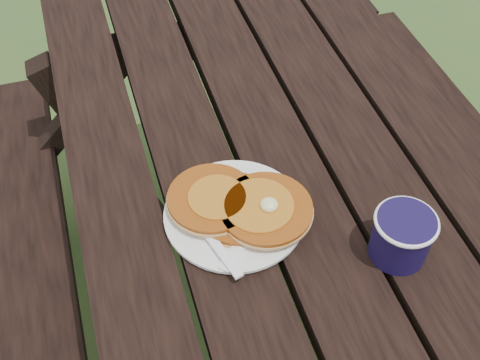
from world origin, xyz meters
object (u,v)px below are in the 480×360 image
object	(u,v)px
pancake_stack	(240,205)
coffee_cup	(402,234)
picnic_table	(292,323)
plate	(235,214)

from	to	relation	value
pancake_stack	coffee_cup	size ratio (longest dim) A/B	2.33
picnic_table	coffee_cup	xyz separation A→B (m)	(0.11, -0.11, 0.43)
plate	coffee_cup	bearing A→B (deg)	-33.01
picnic_table	pancake_stack	bearing A→B (deg)	163.41
picnic_table	coffee_cup	distance (m)	0.46
picnic_table	plate	xyz separation A→B (m)	(-0.12, 0.03, 0.39)
picnic_table	pancake_stack	xyz separation A→B (m)	(-0.11, 0.03, 0.41)
plate	pancake_stack	size ratio (longest dim) A/B	1.00
picnic_table	plate	distance (m)	0.41
pancake_stack	plate	bearing A→B (deg)	-178.82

